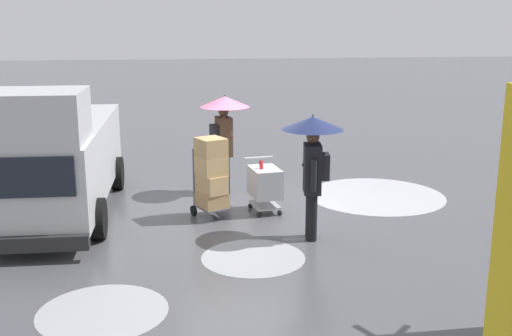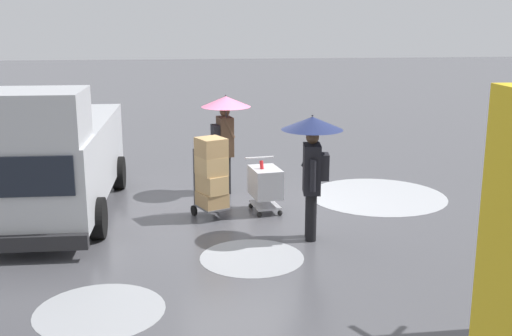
# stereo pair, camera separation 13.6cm
# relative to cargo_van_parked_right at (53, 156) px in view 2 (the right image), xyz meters

# --- Properties ---
(ground_plane) EXTENTS (90.00, 90.00, 0.00)m
(ground_plane) POSITION_rel_cargo_van_parked_right_xyz_m (-3.61, 0.10, -1.18)
(ground_plane) COLOR #4C4C51
(slush_patch_near_cluster) EXTENTS (1.70, 1.70, 0.01)m
(slush_patch_near_cluster) POSITION_rel_cargo_van_parked_right_xyz_m (-1.33, 4.20, -1.18)
(slush_patch_near_cluster) COLOR #999BA0
(slush_patch_near_cluster) RESTS_ON ground
(slush_patch_mid_street) EXTENTS (2.93, 2.93, 0.01)m
(slush_patch_mid_street) POSITION_rel_cargo_van_parked_right_xyz_m (-6.53, -0.61, -1.18)
(slush_patch_mid_street) COLOR #ADAFB5
(slush_patch_mid_street) RESTS_ON ground
(slush_patch_far_side) EXTENTS (1.66, 1.66, 0.01)m
(slush_patch_far_side) POSITION_rel_cargo_van_parked_right_xyz_m (-3.50, 2.58, -1.18)
(slush_patch_far_side) COLOR #999BA0
(slush_patch_far_side) RESTS_ON ground
(cargo_van_parked_right) EXTENTS (2.25, 5.37, 2.60)m
(cargo_van_parked_right) POSITION_rel_cargo_van_parked_right_xyz_m (0.00, 0.00, 0.00)
(cargo_van_parked_right) COLOR #B7BABF
(cargo_van_parked_right) RESTS_ON ground
(shopping_cart_vendor) EXTENTS (0.67, 0.89, 1.04)m
(shopping_cart_vendor) POSITION_rel_cargo_van_parked_right_xyz_m (-4.01, 0.21, -0.61)
(shopping_cart_vendor) COLOR #B2B2B7
(shopping_cart_vendor) RESTS_ON ground
(hand_dolly_boxes) EXTENTS (0.75, 0.85, 1.55)m
(hand_dolly_boxes) POSITION_rel_cargo_van_parked_right_xyz_m (-2.96, 0.45, -0.33)
(hand_dolly_boxes) COLOR #515156
(hand_dolly_boxes) RESTS_ON ground
(pedestrian_pink_side) EXTENTS (1.04, 1.04, 2.15)m
(pedestrian_pink_side) POSITION_rel_cargo_van_parked_right_xyz_m (-4.61, 1.76, 0.39)
(pedestrian_pink_side) COLOR black
(pedestrian_pink_side) RESTS_ON ground
(pedestrian_black_side) EXTENTS (1.04, 1.04, 2.15)m
(pedestrian_black_side) POSITION_rel_cargo_van_parked_right_xyz_m (-3.34, -1.22, 0.39)
(pedestrian_black_side) COLOR black
(pedestrian_black_side) RESTS_ON ground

